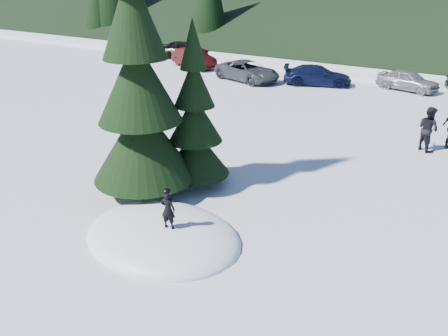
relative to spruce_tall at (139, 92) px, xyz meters
The scene contains 11 objects.
ground 4.37m from the spruce_tall, 39.29° to the right, with size 200.00×200.00×0.00m, color white.
snow_mound 4.37m from the spruce_tall, 39.29° to the right, with size 4.48×3.52×0.96m, color white.
spruce_tall is the anchor object (origin of this frame).
spruce_short 2.11m from the spruce_tall, 54.46° to the left, with size 2.20×2.20×5.37m.
child_skier 3.93m from the spruce_tall, 37.06° to the right, with size 0.38×0.25×1.05m, color black.
adult_0 11.52m from the spruce_tall, 52.11° to the left, with size 0.87×0.68×1.80m, color black.
car_0 24.84m from the spruce_tall, 124.53° to the left, with size 1.76×4.36×1.49m, color black.
car_1 21.15m from the spruce_tall, 122.10° to the left, with size 1.51×4.32×1.42m, color #350909.
car_2 17.10m from the spruce_tall, 108.72° to the left, with size 2.15×4.66×1.30m, color #44464B.
car_3 17.54m from the spruce_tall, 93.40° to the left, with size 1.74×4.28×1.24m, color black.
car_4 19.56m from the spruce_tall, 77.68° to the left, with size 1.47×3.66×1.25m, color gray.
Camera 1 is at (6.78, -7.52, 6.48)m, focal length 35.00 mm.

